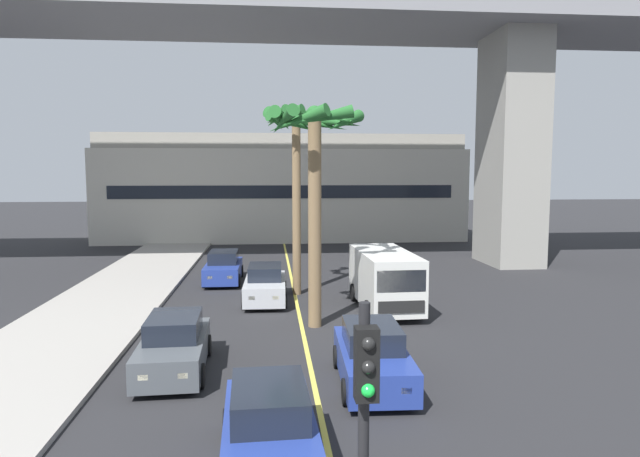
# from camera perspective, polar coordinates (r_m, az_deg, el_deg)

# --- Properties ---
(lane_stripe_center) EXTENTS (0.14, 56.00, 0.01)m
(lane_stripe_center) POSITION_cam_1_polar(r_m,az_deg,el_deg) (22.92, -2.32, -8.15)
(lane_stripe_center) COLOR #DBCC4C
(lane_stripe_center) RESTS_ON ground
(bridge_overpass) EXTENTS (77.08, 8.00, 17.84)m
(bridge_overpass) POSITION_cam_1_polar(r_m,az_deg,el_deg) (33.38, -1.07, 20.96)
(bridge_overpass) COLOR gray
(bridge_overpass) RESTS_ON ground
(pier_building_backdrop) EXTENTS (29.33, 8.04, 8.54)m
(pier_building_backdrop) POSITION_cam_1_polar(r_m,az_deg,el_deg) (46.61, -3.89, 4.17)
(pier_building_backdrop) COLOR beige
(pier_building_backdrop) RESTS_ON ground
(car_queue_front) EXTENTS (1.90, 4.13, 1.56)m
(car_queue_front) POSITION_cam_1_polar(r_m,az_deg,el_deg) (23.93, -5.68, -5.81)
(car_queue_front) COLOR #B7BABF
(car_queue_front) RESTS_ON ground
(car_queue_second) EXTENTS (1.95, 4.16, 1.56)m
(car_queue_second) POSITION_cam_1_polar(r_m,az_deg,el_deg) (16.20, -14.81, -11.66)
(car_queue_second) COLOR #4C5156
(car_queue_second) RESTS_ON ground
(car_queue_third) EXTENTS (1.85, 4.11, 1.56)m
(car_queue_third) POSITION_cam_1_polar(r_m,az_deg,el_deg) (28.40, -9.92, -4.03)
(car_queue_third) COLOR navy
(car_queue_third) RESTS_ON ground
(car_queue_fourth) EXTENTS (1.95, 4.16, 1.56)m
(car_queue_fourth) POSITION_cam_1_polar(r_m,az_deg,el_deg) (11.03, -5.22, -20.07)
(car_queue_fourth) COLOR navy
(car_queue_fourth) RESTS_ON ground
(car_queue_fifth) EXTENTS (1.95, 4.16, 1.56)m
(car_queue_fifth) POSITION_cam_1_polar(r_m,az_deg,el_deg) (14.91, 5.42, -13.03)
(car_queue_fifth) COLOR navy
(car_queue_fifth) RESTS_ON ground
(delivery_van) EXTENTS (2.26, 5.30, 2.36)m
(delivery_van) POSITION_cam_1_polar(r_m,az_deg,el_deg) (22.52, 6.67, -5.09)
(delivery_van) COLOR silver
(delivery_van) RESTS_ON ground
(traffic_light_median_near) EXTENTS (0.24, 0.37, 4.20)m
(traffic_light_median_near) POSITION_cam_1_polar(r_m,az_deg,el_deg) (6.19, 4.62, -21.28)
(traffic_light_median_near) COLOR black
(traffic_light_median_near) RESTS_ON ground
(palm_tree_near_median) EXTENTS (3.03, 3.07, 8.48)m
(palm_tree_near_median) POSITION_cam_1_polar(r_m,az_deg,el_deg) (24.83, -2.50, 9.12)
(palm_tree_near_median) COLOR brown
(palm_tree_near_median) RESTS_ON ground
(palm_tree_mid_median) EXTENTS (3.55, 3.60, 7.84)m
(palm_tree_mid_median) POSITION_cam_1_polar(r_m,az_deg,el_deg) (19.50, -0.66, 8.06)
(palm_tree_mid_median) COLOR brown
(palm_tree_mid_median) RESTS_ON ground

